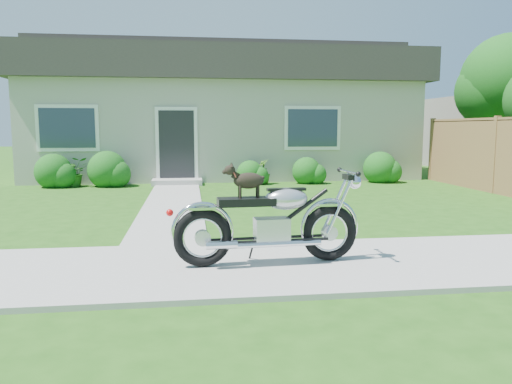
{
  "coord_description": "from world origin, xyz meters",
  "views": [
    {
      "loc": [
        -1.14,
        -5.6,
        1.61
      ],
      "look_at": [
        -0.26,
        1.0,
        0.75
      ],
      "focal_mm": 35.0,
      "sensor_mm": 36.0,
      "label": 1
    }
  ],
  "objects_px": {
    "house": "(222,112)",
    "potted_plant_right": "(263,172)",
    "potted_plant_left": "(75,172)",
    "motorcycle_with_dog": "(271,220)",
    "fence": "(495,155)",
    "tree_far": "(512,85)"
  },
  "relations": [
    {
      "from": "potted_plant_left",
      "to": "motorcycle_with_dog",
      "type": "relative_size",
      "value": 0.36
    },
    {
      "from": "potted_plant_left",
      "to": "motorcycle_with_dog",
      "type": "height_order",
      "value": "motorcycle_with_dog"
    },
    {
      "from": "house",
      "to": "potted_plant_right",
      "type": "bearing_deg",
      "value": -74.47
    },
    {
      "from": "tree_far",
      "to": "motorcycle_with_dog",
      "type": "height_order",
      "value": "tree_far"
    },
    {
      "from": "tree_far",
      "to": "potted_plant_right",
      "type": "relative_size",
      "value": 6.68
    },
    {
      "from": "fence",
      "to": "potted_plant_left",
      "type": "distance_m",
      "value": 10.95
    },
    {
      "from": "potted_plant_right",
      "to": "tree_far",
      "type": "bearing_deg",
      "value": 11.21
    },
    {
      "from": "tree_far",
      "to": "motorcycle_with_dog",
      "type": "xyz_separation_m",
      "value": [
        -9.94,
        -10.3,
        -2.51
      ]
    },
    {
      "from": "potted_plant_left",
      "to": "potted_plant_right",
      "type": "distance_m",
      "value": 5.23
    },
    {
      "from": "potted_plant_left",
      "to": "potted_plant_right",
      "type": "relative_size",
      "value": 1.13
    },
    {
      "from": "fence",
      "to": "motorcycle_with_dog",
      "type": "height_order",
      "value": "fence"
    },
    {
      "from": "house",
      "to": "potted_plant_right",
      "type": "height_order",
      "value": "house"
    },
    {
      "from": "house",
      "to": "potted_plant_right",
      "type": "distance_m",
      "value": 4.0
    },
    {
      "from": "potted_plant_left",
      "to": "potted_plant_right",
      "type": "bearing_deg",
      "value": 0.0
    },
    {
      "from": "potted_plant_right",
      "to": "house",
      "type": "bearing_deg",
      "value": 105.53
    },
    {
      "from": "house",
      "to": "potted_plant_right",
      "type": "xyz_separation_m",
      "value": [
        0.96,
        -3.44,
        -1.8
      ]
    },
    {
      "from": "tree_far",
      "to": "potted_plant_left",
      "type": "xyz_separation_m",
      "value": [
        -14.0,
        -1.74,
        -2.65
      ]
    },
    {
      "from": "potted_plant_left",
      "to": "potted_plant_right",
      "type": "height_order",
      "value": "potted_plant_left"
    },
    {
      "from": "house",
      "to": "motorcycle_with_dog",
      "type": "relative_size",
      "value": 5.66
    },
    {
      "from": "tree_far",
      "to": "potted_plant_right",
      "type": "distance_m",
      "value": 9.34
    },
    {
      "from": "fence",
      "to": "potted_plant_right",
      "type": "height_order",
      "value": "fence"
    },
    {
      "from": "house",
      "to": "potted_plant_right",
      "type": "relative_size",
      "value": 17.67
    }
  ]
}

